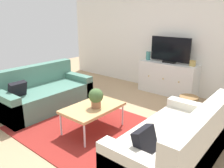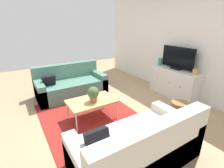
% 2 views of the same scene
% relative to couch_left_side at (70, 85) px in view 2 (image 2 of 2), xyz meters
% --- Properties ---
extents(ground_plane, '(10.00, 10.00, 0.00)m').
position_rel_couch_left_side_xyz_m(ground_plane, '(1.44, 0.10, -0.28)').
color(ground_plane, tan).
extents(wall_back, '(6.40, 0.12, 2.70)m').
position_rel_couch_left_side_xyz_m(wall_back, '(1.44, 2.65, 1.07)').
color(wall_back, silver).
rests_on(wall_back, ground_plane).
extents(area_rug, '(2.50, 1.90, 0.01)m').
position_rel_couch_left_side_xyz_m(area_rug, '(1.44, -0.05, -0.27)').
color(area_rug, maroon).
rests_on(area_rug, ground_plane).
extents(couch_left_side, '(0.90, 1.80, 0.83)m').
position_rel_couch_left_side_xyz_m(couch_left_side, '(0.00, 0.00, 0.00)').
color(couch_left_side, '#4C7A6B').
rests_on(couch_left_side, ground_plane).
extents(couch_right_side, '(0.90, 1.80, 0.83)m').
position_rel_couch_left_side_xyz_m(couch_right_side, '(2.88, 0.00, 0.00)').
color(couch_right_side, beige).
rests_on(couch_right_side, ground_plane).
extents(coffee_table, '(0.60, 0.96, 0.42)m').
position_rel_couch_left_side_xyz_m(coffee_table, '(1.45, -0.03, 0.11)').
color(coffee_table, tan).
rests_on(coffee_table, ground_plane).
extents(potted_plant, '(0.23, 0.23, 0.31)m').
position_rel_couch_left_side_xyz_m(potted_plant, '(1.52, -0.03, 0.32)').
color(potted_plant, '#936042').
rests_on(potted_plant, coffee_table).
extents(tv_console, '(1.34, 0.47, 0.74)m').
position_rel_couch_left_side_xyz_m(tv_console, '(1.53, 2.37, 0.09)').
color(tv_console, silver).
rests_on(tv_console, ground_plane).
extents(flat_screen_tv, '(0.94, 0.16, 0.58)m').
position_rel_couch_left_side_xyz_m(flat_screen_tv, '(1.53, 2.39, 0.75)').
color(flat_screen_tv, black).
rests_on(flat_screen_tv, tv_console).
extents(glass_vase, '(0.11, 0.11, 0.20)m').
position_rel_couch_left_side_xyz_m(glass_vase, '(0.98, 2.37, 0.56)').
color(glass_vase, teal).
rests_on(glass_vase, tv_console).
extents(mantel_clock, '(0.11, 0.07, 0.13)m').
position_rel_couch_left_side_xyz_m(mantel_clock, '(2.08, 2.37, 0.53)').
color(mantel_clock, tan).
rests_on(mantel_clock, tv_console).
extents(wicker_basket, '(0.34, 0.34, 0.39)m').
position_rel_couch_left_side_xyz_m(wicker_basket, '(2.41, 1.46, -0.08)').
color(wicker_basket, olive).
rests_on(wicker_basket, ground_plane).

